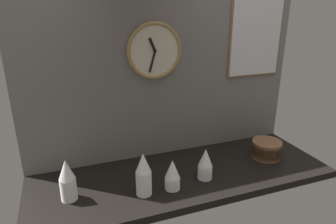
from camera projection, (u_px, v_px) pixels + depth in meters
The scene contains 9 objects.
ground_plane at pixel (182, 176), 1.62m from camera, with size 1.60×0.56×0.04m, color black.
wall_tiled_back at pixel (165, 67), 1.67m from camera, with size 1.60×0.03×1.05m.
cup_stack_far_left at pixel (67, 180), 1.36m from camera, with size 0.08×0.08×0.20m.
cup_stack_center at pixel (172, 174), 1.45m from camera, with size 0.08×0.08×0.16m.
cup_stack_center_right at pixel (205, 164), 1.54m from camera, with size 0.08×0.08×0.17m.
cup_stack_center_left at pixel (144, 174), 1.40m from camera, with size 0.08×0.08×0.22m.
bowl_stack_far_right at pixel (266, 149), 1.76m from camera, with size 0.17×0.17×0.10m.
wall_clock at pixel (155, 51), 1.59m from camera, with size 0.30×0.03×0.30m.
menu_board at pixel (256, 32), 1.78m from camera, with size 0.36×0.01×0.53m.
Camera 1 is at (-0.56, -1.30, 0.86)m, focal length 32.00 mm.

